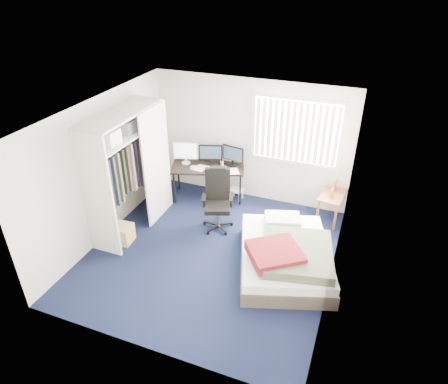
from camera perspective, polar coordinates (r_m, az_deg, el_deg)
ground at (r=6.97m, az=-1.85°, el=-8.69°), size 4.20×4.20×0.00m
room_shell at (r=6.13m, az=-2.09°, el=2.33°), size 4.20×4.20×4.20m
window_assembly at (r=7.64m, az=10.28°, el=8.49°), size 1.72×0.09×1.32m
closet at (r=7.15m, az=-13.68°, el=4.35°), size 0.64×1.84×2.22m
desk at (r=8.18m, az=-2.27°, el=4.00°), size 1.60×1.10×1.18m
office_chair at (r=7.39m, az=-0.91°, el=-1.86°), size 0.71×0.71×1.17m
footstool at (r=8.35m, az=1.80°, el=0.07°), size 0.31×0.25×0.23m
nightstand at (r=7.86m, az=15.31°, el=-0.47°), size 0.50×0.87×0.75m
bed at (r=6.57m, az=8.80°, el=-8.91°), size 1.93×2.23×0.63m
pine_box at (r=7.38m, az=-14.64°, el=-5.70°), size 0.47×0.37×0.33m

